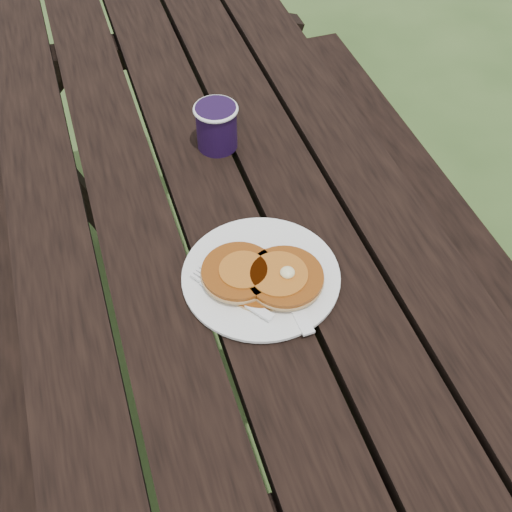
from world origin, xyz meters
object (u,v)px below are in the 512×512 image
object	(u,v)px
picnic_table	(216,302)
pancake_stack	(263,276)
plate	(261,277)
coffee_cup	(216,124)

from	to	relation	value
picnic_table	pancake_stack	bearing A→B (deg)	-84.91
pancake_stack	plate	bearing A→B (deg)	85.16
plate	coffee_cup	size ratio (longest dim) A/B	2.75
plate	coffee_cup	bearing A→B (deg)	85.76
coffee_cup	picnic_table	bearing A→B (deg)	-116.68
coffee_cup	plate	bearing A→B (deg)	-94.24
picnic_table	coffee_cup	distance (m)	0.45
pancake_stack	coffee_cup	world-z (taller)	coffee_cup
picnic_table	pancake_stack	world-z (taller)	pancake_stack
picnic_table	coffee_cup	bearing A→B (deg)	63.32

